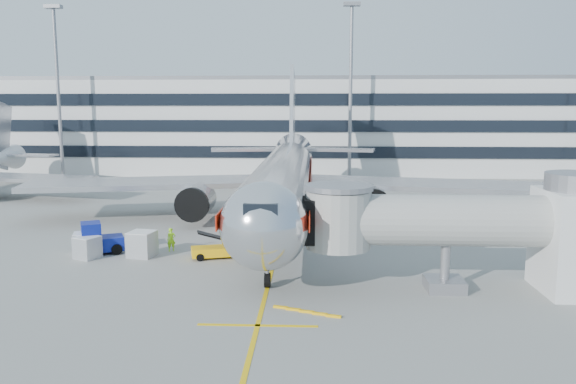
{
  "coord_description": "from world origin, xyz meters",
  "views": [
    {
      "loc": [
        2.71,
        -40.37,
        10.64
      ],
      "look_at": [
        0.69,
        4.11,
        4.0
      ],
      "focal_mm": 35.0,
      "sensor_mm": 36.0,
      "label": 1
    }
  ],
  "objects_px": {
    "belt_loader": "(220,250)",
    "cargo_container_left": "(87,247)",
    "cargo_container_front": "(142,244)",
    "main_jet": "(284,178)",
    "ramp_worker": "(171,240)",
    "cargo_container_right": "(85,244)",
    "baggage_tug": "(98,240)"
  },
  "relations": [
    {
      "from": "cargo_container_right",
      "to": "cargo_container_front",
      "type": "bearing_deg",
      "value": -4.66
    },
    {
      "from": "baggage_tug",
      "to": "cargo_container_right",
      "type": "relative_size",
      "value": 1.9
    },
    {
      "from": "baggage_tug",
      "to": "belt_loader",
      "type": "bearing_deg",
      "value": -4.72
    },
    {
      "from": "cargo_container_front",
      "to": "ramp_worker",
      "type": "height_order",
      "value": "cargo_container_front"
    },
    {
      "from": "cargo_container_left",
      "to": "ramp_worker",
      "type": "bearing_deg",
      "value": 22.29
    },
    {
      "from": "belt_loader",
      "to": "cargo_container_left",
      "type": "distance_m",
      "value": 9.46
    },
    {
      "from": "main_jet",
      "to": "ramp_worker",
      "type": "distance_m",
      "value": 14.28
    },
    {
      "from": "belt_loader",
      "to": "ramp_worker",
      "type": "xyz_separation_m",
      "value": [
        -3.93,
        1.69,
        0.31
      ]
    },
    {
      "from": "main_jet",
      "to": "ramp_worker",
      "type": "bearing_deg",
      "value": -124.84
    },
    {
      "from": "belt_loader",
      "to": "cargo_container_front",
      "type": "distance_m",
      "value": 5.67
    },
    {
      "from": "cargo_container_right",
      "to": "main_jet",
      "type": "bearing_deg",
      "value": 42.01
    },
    {
      "from": "cargo_container_front",
      "to": "main_jet",
      "type": "bearing_deg",
      "value": 53.4
    },
    {
      "from": "cargo_container_left",
      "to": "cargo_container_front",
      "type": "height_order",
      "value": "cargo_container_front"
    },
    {
      "from": "belt_loader",
      "to": "cargo_container_left",
      "type": "bearing_deg",
      "value": -176.53
    },
    {
      "from": "belt_loader",
      "to": "cargo_container_left",
      "type": "relative_size",
      "value": 2.19
    },
    {
      "from": "cargo_container_right",
      "to": "cargo_container_front",
      "type": "relative_size",
      "value": 0.94
    },
    {
      "from": "cargo_container_left",
      "to": "cargo_container_front",
      "type": "relative_size",
      "value": 0.96
    },
    {
      "from": "cargo_container_front",
      "to": "belt_loader",
      "type": "bearing_deg",
      "value": -0.72
    },
    {
      "from": "belt_loader",
      "to": "baggage_tug",
      "type": "xyz_separation_m",
      "value": [
        -9.16,
        0.76,
        0.46
      ]
    },
    {
      "from": "cargo_container_left",
      "to": "cargo_container_right",
      "type": "distance_m",
      "value": 1.17
    },
    {
      "from": "cargo_container_left",
      "to": "ramp_worker",
      "type": "height_order",
      "value": "ramp_worker"
    },
    {
      "from": "belt_loader",
      "to": "ramp_worker",
      "type": "relative_size",
      "value": 2.44
    },
    {
      "from": "baggage_tug",
      "to": "cargo_container_left",
      "type": "relative_size",
      "value": 1.85
    },
    {
      "from": "main_jet",
      "to": "cargo_container_front",
      "type": "height_order",
      "value": "main_jet"
    },
    {
      "from": "baggage_tug",
      "to": "ramp_worker",
      "type": "height_order",
      "value": "baggage_tug"
    },
    {
      "from": "cargo_container_left",
      "to": "cargo_container_front",
      "type": "xyz_separation_m",
      "value": [
        3.78,
        0.64,
        0.14
      ]
    },
    {
      "from": "baggage_tug",
      "to": "ramp_worker",
      "type": "xyz_separation_m",
      "value": [
        5.23,
        0.93,
        -0.15
      ]
    },
    {
      "from": "baggage_tug",
      "to": "cargo_container_left",
      "type": "height_order",
      "value": "baggage_tug"
    },
    {
      "from": "main_jet",
      "to": "cargo_container_right",
      "type": "xyz_separation_m",
      "value": [
        -14.04,
        -12.65,
        -3.42
      ]
    },
    {
      "from": "cargo_container_right",
      "to": "cargo_container_front",
      "type": "height_order",
      "value": "cargo_container_front"
    },
    {
      "from": "belt_loader",
      "to": "baggage_tug",
      "type": "relative_size",
      "value": 1.19
    },
    {
      "from": "cargo_container_right",
      "to": "ramp_worker",
      "type": "relative_size",
      "value": 1.08
    }
  ]
}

